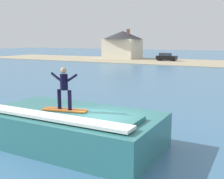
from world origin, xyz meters
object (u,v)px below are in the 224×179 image
Objects in this scene: wave_crest at (72,128)px; surfboard at (65,110)px; car_near_shore at (166,57)px; surfer at (64,86)px; house_with_chimney at (123,43)px.

surfboard is at bearing -93.29° from wave_crest.
surfboard is 0.44× the size of car_near_shore.
house_with_chimney is (-24.14, 54.93, 1.18)m from surfer.
surfboard reaches higher than wave_crest.
house_with_chimney is (-24.15, 54.48, 3.09)m from wave_crest.
wave_crest is 0.77× the size of house_with_chimney.
wave_crest is 59.67m from house_with_chimney.
surfer is 0.18× the size of house_with_chimney.
car_near_shore reaches higher than wave_crest.
car_near_shore is at bearing 102.72° from surfboard.
surfer is at bearing -66.28° from house_with_chimney.
surfer is at bearing -91.27° from wave_crest.
surfer is 0.40× the size of car_near_shore.
house_with_chimney is at bearing 113.91° from wave_crest.
wave_crest is 0.99m from surfboard.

